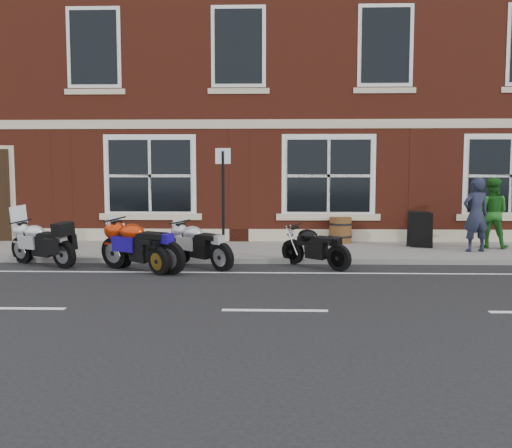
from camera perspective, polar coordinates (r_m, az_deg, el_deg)
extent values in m
plane|color=black|center=(11.63, 1.87, -5.08)|extent=(80.00, 80.00, 0.00)
cube|color=slate|center=(14.58, 1.85, -2.73)|extent=(30.00, 3.00, 0.12)
cube|color=slate|center=(13.02, 1.86, -3.70)|extent=(30.00, 0.16, 0.12)
cube|color=maroon|center=(22.29, 1.88, 15.38)|extent=(24.00, 12.00, 12.00)
cylinder|color=black|center=(14.10, -22.22, -2.38)|extent=(0.60, 0.41, 0.62)
cylinder|color=black|center=(13.01, -18.53, -2.87)|extent=(0.60, 0.41, 0.62)
cube|color=black|center=(13.54, -20.62, -1.23)|extent=(0.79, 0.58, 0.21)
ellipsoid|color=#BABBBF|center=(13.64, -21.01, -0.70)|extent=(0.64, 0.57, 0.31)
cube|color=black|center=(13.23, -19.59, -1.00)|extent=(0.59, 0.48, 0.10)
cube|color=silver|center=(14.00, -22.28, 0.86)|extent=(0.23, 0.37, 0.43)
cylinder|color=black|center=(12.74, -13.80, -2.77)|extent=(0.66, 0.46, 0.68)
cylinder|color=black|center=(11.70, -8.43, -3.38)|extent=(0.66, 0.46, 0.68)
cube|color=black|center=(12.20, -11.45, -1.35)|extent=(0.87, 0.65, 0.24)
ellipsoid|color=#AE2707|center=(12.29, -12.01, -0.71)|extent=(0.71, 0.63, 0.34)
cube|color=black|center=(11.90, -9.95, -1.08)|extent=(0.65, 0.53, 0.11)
cylinder|color=black|center=(12.77, -13.14, -2.98)|extent=(0.51, 0.47, 0.58)
cylinder|color=black|center=(11.71, -9.58, -3.65)|extent=(0.51, 0.47, 0.58)
cube|color=black|center=(12.23, -11.59, -1.86)|extent=(0.68, 0.64, 0.20)
ellipsoid|color=black|center=(12.33, -11.96, -1.30)|extent=(0.59, 0.58, 0.29)
cube|color=black|center=(11.93, -10.60, -1.67)|extent=(0.53, 0.50, 0.09)
cylinder|color=black|center=(13.03, -7.49, -2.63)|extent=(0.54, 0.51, 0.62)
cylinder|color=black|center=(11.98, -3.33, -3.29)|extent=(0.54, 0.51, 0.62)
cube|color=black|center=(12.49, -5.66, -1.44)|extent=(0.73, 0.69, 0.21)
ellipsoid|color=#A2A3A7|center=(12.59, -6.08, -0.86)|extent=(0.63, 0.62, 0.31)
cube|color=black|center=(12.19, -4.49, -1.23)|extent=(0.56, 0.54, 0.10)
cylinder|color=black|center=(12.93, 3.79, -2.77)|extent=(0.49, 0.47, 0.57)
cylinder|color=black|center=(12.13, 8.38, -3.35)|extent=(0.49, 0.47, 0.57)
cube|color=black|center=(12.51, 5.86, -1.67)|extent=(0.66, 0.64, 0.20)
ellipsoid|color=black|center=(12.58, 5.40, -1.13)|extent=(0.58, 0.57, 0.28)
cube|color=black|center=(12.28, 7.15, -1.48)|extent=(0.51, 0.50, 0.09)
imported|color=#1C2133|center=(14.99, 21.12, 0.87)|extent=(0.74, 0.56, 1.82)
imported|color=#1C5E1A|center=(15.87, 22.45, 1.05)|extent=(1.08, 0.98, 1.82)
cylinder|color=#4F3915|center=(15.93, 8.44, -0.60)|extent=(0.61, 0.61, 0.71)
cylinder|color=black|center=(15.95, 8.43, -1.21)|extent=(0.64, 0.64, 0.05)
cylinder|color=black|center=(15.91, 8.45, 0.01)|extent=(0.64, 0.64, 0.05)
cylinder|color=black|center=(13.06, -3.30, 1.95)|extent=(0.07, 0.07, 2.43)
cube|color=silver|center=(13.05, -3.33, 6.80)|extent=(0.35, 0.08, 0.35)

